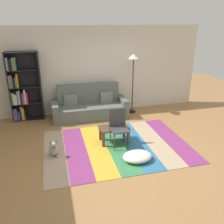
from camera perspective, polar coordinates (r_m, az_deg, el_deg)
name	(u,v)px	position (r m, az deg, el deg)	size (l,w,h in m)	color
ground_plane	(119,146)	(5.73, 1.74, -8.24)	(14.00, 14.00, 0.00)	#9E7042
back_wall	(97,70)	(7.61, -3.60, 10.07)	(6.80, 0.10, 2.70)	silver
rug	(117,146)	(5.73, 1.15, -8.17)	(3.40, 2.44, 0.01)	tan
couch	(90,107)	(7.32, -5.40, 1.31)	(2.26, 0.80, 1.00)	#59605B
bookshelf	(22,90)	(7.39, -20.98, 4.96)	(0.90, 0.28, 2.02)	black
coffee_table	(114,130)	(5.78, 0.51, -4.38)	(0.69, 0.43, 0.39)	#513826
pouf	(137,156)	(5.17, 6.12, -10.59)	(0.63, 0.48, 0.19)	white
dog	(54,149)	(5.45, -13.78, -8.66)	(0.22, 0.35, 0.40)	#9E998E
standing_lamp	(133,64)	(7.41, 5.17, 11.41)	(0.32, 0.32, 1.87)	black
tv_remote	(119,126)	(5.77, 1.66, -3.43)	(0.04, 0.15, 0.02)	black
folding_chair	(118,124)	(5.56, 1.55, -3.02)	(0.40, 0.40, 0.90)	#38383D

